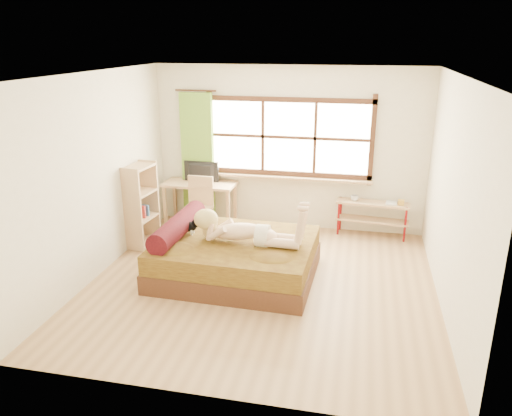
% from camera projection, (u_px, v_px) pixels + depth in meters
% --- Properties ---
extents(floor, '(4.50, 4.50, 0.00)m').
position_uv_depth(floor, '(261.00, 284.00, 6.62)').
color(floor, '#9E754C').
rests_on(floor, ground).
extents(ceiling, '(4.50, 4.50, 0.00)m').
position_uv_depth(ceiling, '(262.00, 74.00, 5.75)').
color(ceiling, white).
rests_on(ceiling, wall_back).
extents(wall_back, '(4.50, 0.00, 4.50)m').
position_uv_depth(wall_back, '(289.00, 149.00, 8.27)').
color(wall_back, silver).
rests_on(wall_back, floor).
extents(wall_front, '(4.50, 0.00, 4.50)m').
position_uv_depth(wall_front, '(207.00, 262.00, 4.10)').
color(wall_front, silver).
rests_on(wall_front, floor).
extents(wall_left, '(0.00, 4.50, 4.50)m').
position_uv_depth(wall_left, '(96.00, 177.00, 6.63)').
color(wall_left, silver).
rests_on(wall_left, floor).
extents(wall_right, '(0.00, 4.50, 4.50)m').
position_uv_depth(wall_right, '(453.00, 198.00, 5.74)').
color(wall_right, silver).
rests_on(wall_right, floor).
extents(window, '(2.80, 0.16, 1.46)m').
position_uv_depth(window, '(289.00, 140.00, 8.19)').
color(window, '#FFEDBF').
rests_on(window, wall_back).
extents(curtain, '(0.55, 0.10, 2.20)m').
position_uv_depth(curtain, '(198.00, 158.00, 8.53)').
color(curtain, '#558C26').
rests_on(curtain, wall_back).
extents(bed, '(2.16, 1.75, 0.80)m').
position_uv_depth(bed, '(232.00, 256.00, 6.78)').
color(bed, '#361B10').
rests_on(bed, floor).
extents(woman, '(1.48, 0.47, 0.63)m').
position_uv_depth(woman, '(246.00, 220.00, 6.51)').
color(woman, '#DEB28F').
rests_on(woman, bed).
extents(kitten, '(0.32, 0.14, 0.25)m').
position_uv_depth(kitten, '(187.00, 225.00, 6.88)').
color(kitten, black).
rests_on(kitten, bed).
extents(desk, '(1.23, 0.58, 0.76)m').
position_uv_depth(desk, '(200.00, 188.00, 8.50)').
color(desk, tan).
rests_on(desk, floor).
extents(monitor, '(0.60, 0.09, 0.35)m').
position_uv_depth(monitor, '(200.00, 172.00, 8.46)').
color(monitor, black).
rests_on(monitor, desk).
extents(chair, '(0.43, 0.43, 0.96)m').
position_uv_depth(chair, '(199.00, 203.00, 8.19)').
color(chair, tan).
rests_on(chair, floor).
extents(pipe_shelf, '(1.18, 0.39, 0.66)m').
position_uv_depth(pipe_shelf, '(373.00, 211.00, 8.11)').
color(pipe_shelf, tan).
rests_on(pipe_shelf, floor).
extents(cup, '(0.13, 0.13, 0.10)m').
position_uv_depth(cup, '(355.00, 198.00, 8.11)').
color(cup, gray).
rests_on(cup, pipe_shelf).
extents(book, '(0.19, 0.25, 0.02)m').
position_uv_depth(book, '(386.00, 202.00, 8.03)').
color(book, gray).
rests_on(book, pipe_shelf).
extents(bookshelf, '(0.38, 0.59, 1.30)m').
position_uv_depth(bookshelf, '(141.00, 205.00, 7.67)').
color(bookshelf, tan).
rests_on(bookshelf, floor).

